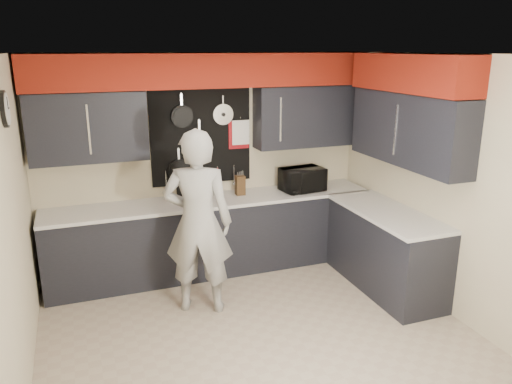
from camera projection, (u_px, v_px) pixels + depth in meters
name	position (u px, v px, depth m)	size (l,w,h in m)	color
ground	(255.00, 329.00, 4.88)	(4.00, 4.00, 0.00)	tan
back_wall_assembly	(208.00, 105.00, 5.76)	(4.00, 0.36, 2.60)	beige
right_wall_assembly	(413.00, 118.00, 5.19)	(0.36, 3.50, 2.60)	beige
left_wall_assembly	(12.00, 224.00, 3.86)	(0.05, 3.50, 2.60)	beige
base_cabinets	(261.00, 239.00, 5.93)	(3.95, 2.20, 0.92)	black
microwave	(302.00, 179.00, 6.23)	(0.52, 0.35, 0.29)	black
knife_block	(240.00, 185.00, 6.07)	(0.11, 0.11, 0.24)	#362311
utensil_crock	(195.00, 194.00, 5.81)	(0.13, 0.13, 0.17)	white
coffee_maker	(185.00, 187.00, 5.82)	(0.23, 0.26, 0.33)	black
person	(198.00, 223.00, 5.01)	(0.70, 0.46, 1.91)	#9FA09D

